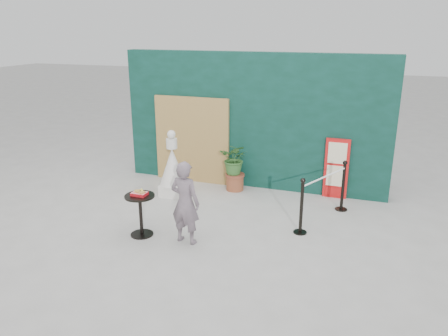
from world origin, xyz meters
TOP-DOWN VIEW (x-y plane):
  - ground at (0.00, 0.00)m, footprint 60.00×60.00m
  - back_wall at (0.00, 3.15)m, footprint 6.00×0.30m
  - bamboo_fence at (-1.40, 2.94)m, footprint 1.80×0.08m
  - woman at (-0.28, 0.04)m, footprint 0.56×0.41m
  - menu_board at (1.90, 2.95)m, footprint 0.50×0.07m
  - statue at (-1.42, 1.93)m, footprint 0.57×0.57m
  - cafe_table at (-1.12, 0.02)m, footprint 0.52×0.52m
  - food_basket at (-1.12, 0.02)m, footprint 0.26×0.19m
  - planter at (-0.26, 2.69)m, footprint 0.64×0.55m
  - stanchion_barrier at (1.80, 1.67)m, footprint 0.84×1.54m

SIDE VIEW (x-z plane):
  - ground at x=0.00m, z-range 0.00..0.00m
  - stanchion_barrier at x=1.80m, z-range -0.02..1.01m
  - cafe_table at x=-1.12m, z-range 0.12..0.87m
  - statue at x=-1.42m, z-range -0.13..1.32m
  - planter at x=-0.26m, z-range 0.09..1.17m
  - menu_board at x=1.90m, z-range 0.00..1.30m
  - woman at x=-0.28m, z-range 0.00..1.44m
  - food_basket at x=-1.12m, z-range 0.73..0.84m
  - bamboo_fence at x=-1.40m, z-range 0.00..2.00m
  - back_wall at x=0.00m, z-range 0.00..3.00m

